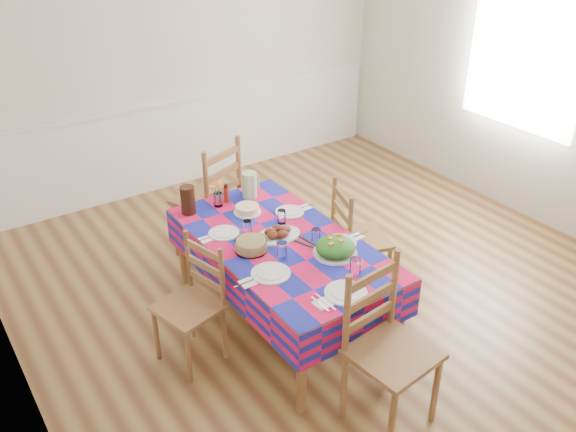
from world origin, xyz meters
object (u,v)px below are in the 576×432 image
Objects in this scene: green_pitcher at (250,185)px; tea_pitcher at (188,200)px; chair_left at (193,305)px; chair_right at (357,239)px; chair_far at (211,200)px; dining_table at (282,250)px; chair_near at (387,349)px; meat_platter at (278,234)px.

green_pitcher is 0.93× the size of tea_pitcher.
chair_left is 1.37m from chair_right.
chair_far is at bearing 132.58° from chair_left.
chair_left reaches higher than dining_table.
chair_right is (0.52, -0.67, -0.33)m from green_pitcher.
chair_near is 2.15m from chair_far.
dining_table is 8.68× the size of green_pitcher.
green_pitcher is 0.23× the size of chair_left.
chair_far is 1.21× the size of chair_left.
meat_platter is 0.72m from chair_right.
meat_platter is 1.15m from chair_near.
chair_near is (-0.01, -1.14, -0.20)m from meat_platter.
meat_platter is 0.32× the size of chair_far.
chair_near reaches higher than dining_table.
chair_near is at bearing 68.57° from chair_far.
chair_right is at bearing -34.30° from tea_pitcher.
tea_pitcher reaches higher than meat_platter.
chair_near is 1.29m from chair_right.
dining_table is at bearing -97.57° from meat_platter.
meat_platter is 1.03m from chair_far.
chair_near is at bearing -79.30° from tea_pitcher.
green_pitcher is (0.16, 0.62, 0.07)m from meat_platter.
meat_platter is at bearing 68.66° from chair_far.
chair_near is at bearing -90.68° from meat_platter.
chair_far is (0.36, 0.36, -0.26)m from tea_pitcher.
meat_platter is 0.32× the size of chair_near.
chair_left is (-0.68, 1.08, -0.08)m from chair_near.
chair_far reaches higher than chair_right.
green_pitcher is 0.20× the size of chair_near.
chair_left is at bearing 35.79° from chair_far.
chair_near is (-0.01, -1.07, -0.10)m from dining_table.
chair_right reaches higher than green_pitcher.
meat_platter is at bearing -103.94° from green_pitcher.
chair_left is at bearing -115.91° from tea_pitcher.
dining_table is at bearing 68.25° from chair_far.
chair_far reaches higher than chair_near.
meat_platter is 0.65m from green_pitcher.
chair_right is (0.68, 0.01, -0.15)m from dining_table.
chair_left is (-0.70, -1.07, -0.09)m from chair_far.
dining_table is 1.08m from chair_far.
tea_pitcher is at bearing 115.67° from dining_table.
chair_left is (-0.85, -0.68, -0.35)m from green_pitcher.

